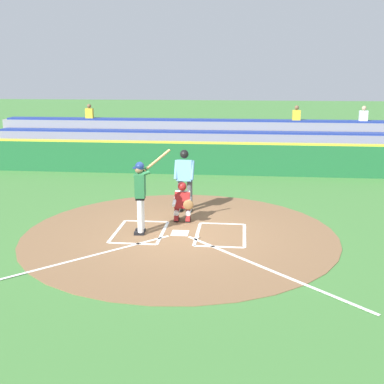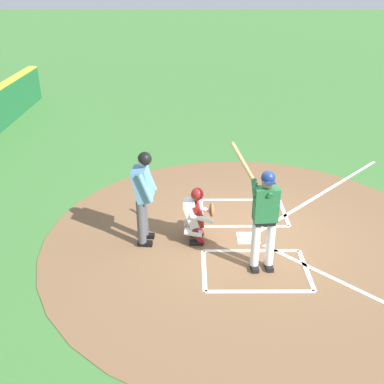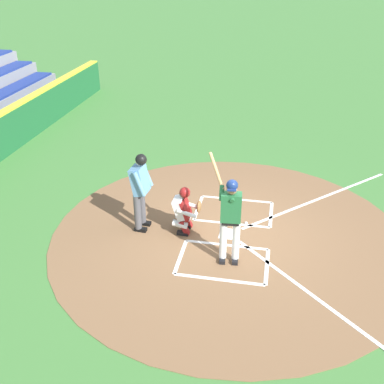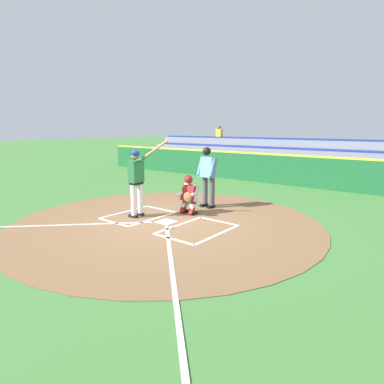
{
  "view_description": "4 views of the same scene",
  "coord_description": "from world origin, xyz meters",
  "px_view_note": "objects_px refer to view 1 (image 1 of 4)",
  "views": [
    {
      "loc": [
        -1.53,
        11.7,
        4.04
      ],
      "look_at": [
        -0.25,
        -0.62,
        0.95
      ],
      "focal_mm": 45.23,
      "sensor_mm": 36.0,
      "label": 1
    },
    {
      "loc": [
        7.54,
        -1.14,
        4.72
      ],
      "look_at": [
        -0.43,
        -1.11,
        0.81
      ],
      "focal_mm": 42.09,
      "sensor_mm": 36.0,
      "label": 2
    },
    {
      "loc": [
        8.66,
        0.82,
        5.7
      ],
      "look_at": [
        0.02,
        -0.85,
        1.01
      ],
      "focal_mm": 42.6,
      "sensor_mm": 36.0,
      "label": 3
    },
    {
      "loc": [
        -5.69,
        6.04,
        2.45
      ],
      "look_at": [
        -0.57,
        -0.38,
        0.82
      ],
      "focal_mm": 30.67,
      "sensor_mm": 36.0,
      "label": 4
    }
  ],
  "objects_px": {
    "batter": "(141,192)",
    "plate_umpire": "(185,176)",
    "catcher": "(183,201)",
    "baseball": "(198,237)"
  },
  "relations": [
    {
      "from": "batter",
      "to": "baseball",
      "type": "xyz_separation_m",
      "value": [
        -1.48,
        0.24,
        -1.06
      ]
    },
    {
      "from": "catcher",
      "to": "plate_umpire",
      "type": "height_order",
      "value": "plate_umpire"
    },
    {
      "from": "catcher",
      "to": "batter",
      "type": "bearing_deg",
      "value": 50.35
    },
    {
      "from": "plate_umpire",
      "to": "catcher",
      "type": "bearing_deg",
      "value": 93.68
    },
    {
      "from": "catcher",
      "to": "baseball",
      "type": "relative_size",
      "value": 15.27
    },
    {
      "from": "batter",
      "to": "plate_umpire",
      "type": "height_order",
      "value": "batter"
    },
    {
      "from": "catcher",
      "to": "plate_umpire",
      "type": "relative_size",
      "value": 0.61
    },
    {
      "from": "batter",
      "to": "baseball",
      "type": "bearing_deg",
      "value": 170.64
    },
    {
      "from": "batter",
      "to": "catcher",
      "type": "bearing_deg",
      "value": -129.65
    },
    {
      "from": "batter",
      "to": "plate_umpire",
      "type": "relative_size",
      "value": 1.14
    }
  ]
}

